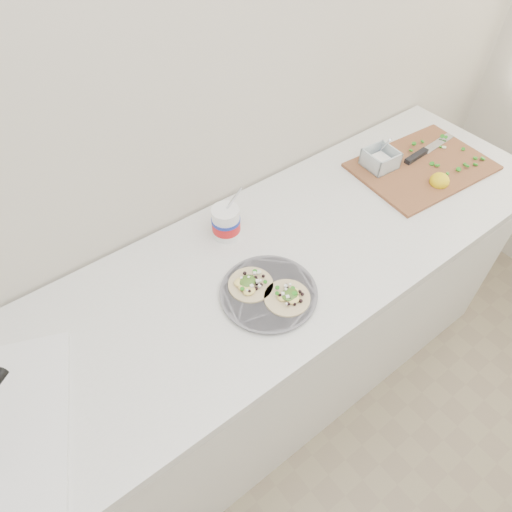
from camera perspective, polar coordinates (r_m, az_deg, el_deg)
counter at (r=1.75m, az=-2.03°, el=-11.83°), size 2.44×0.66×0.90m
taco_plate at (r=1.32m, az=1.59°, el=-4.39°), size 0.29×0.29×0.04m
tub at (r=1.45m, az=-3.67°, el=4.55°), size 0.09×0.09×0.21m
cutboard at (r=1.86m, az=19.63°, el=10.90°), size 0.53×0.39×0.08m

